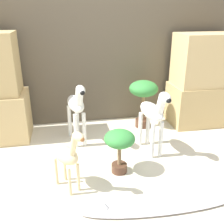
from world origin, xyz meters
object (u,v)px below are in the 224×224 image
object	(u,v)px
zebra_left	(76,106)
giraffe_figurine	(67,155)
surfboard	(160,203)
potted_palm_back	(120,143)
potted_palm_front	(143,93)
zebra_right	(153,114)

from	to	relation	value
zebra_left	giraffe_figurine	bearing A→B (deg)	-99.07
giraffe_figurine	surfboard	size ratio (longest dim) A/B	0.46
potted_palm_back	potted_palm_front	bearing A→B (deg)	61.61
zebra_left	giraffe_figurine	world-z (taller)	zebra_left
zebra_right	potted_palm_front	distance (m)	0.67
potted_palm_front	potted_palm_back	distance (m)	1.11
zebra_left	potted_palm_front	xyz separation A→B (m)	(0.87, 0.28, 0.02)
zebra_right	zebra_left	xyz separation A→B (m)	(-0.77, 0.38, 0.00)
zebra_left	giraffe_figurine	distance (m)	0.87
giraffe_figurine	surfboard	distance (m)	0.85
zebra_right	giraffe_figurine	xyz separation A→B (m)	(-0.91, -0.47, -0.12)
zebra_right	potted_palm_front	world-z (taller)	zebra_right
zebra_right	giraffe_figurine	distance (m)	1.03
zebra_right	zebra_left	bearing A→B (deg)	153.47
zebra_right	giraffe_figurine	world-z (taller)	zebra_right
potted_palm_front	potted_palm_back	bearing A→B (deg)	-118.39
zebra_right	zebra_left	world-z (taller)	same
surfboard	potted_palm_front	bearing A→B (deg)	78.59
zebra_right	potted_palm_front	bearing A→B (deg)	81.52
giraffe_figurine	potted_palm_front	xyz separation A→B (m)	(1.00, 1.13, 0.13)
potted_palm_back	zebra_left	bearing A→B (deg)	116.77
potted_palm_front	potted_palm_back	size ratio (longest dim) A/B	1.44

